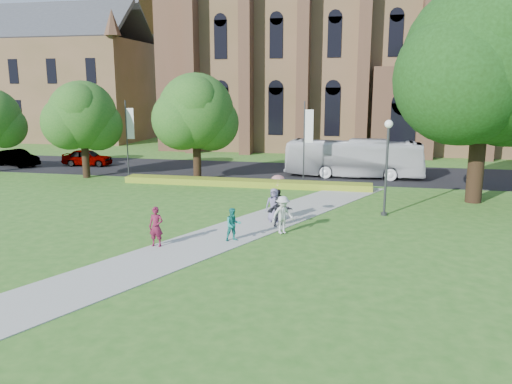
% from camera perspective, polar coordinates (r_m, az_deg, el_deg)
% --- Properties ---
extents(ground, '(160.00, 160.00, 0.00)m').
position_cam_1_polar(ground, '(23.06, -3.99, -5.62)').
color(ground, '#2F671F').
rests_on(ground, ground).
extents(road, '(160.00, 10.00, 0.02)m').
position_cam_1_polar(road, '(42.16, 3.47, 2.33)').
color(road, black).
rests_on(road, ground).
extents(footpath, '(15.58, 28.54, 0.04)m').
position_cam_1_polar(footpath, '(23.97, -3.33, -4.88)').
color(footpath, '#B2B2A8').
rests_on(footpath, ground).
extents(flower_hedge, '(18.00, 1.40, 0.45)m').
position_cam_1_polar(flower_hedge, '(35.91, -1.30, 1.06)').
color(flower_hedge, gold).
rests_on(flower_hedge, ground).
extents(cathedral, '(52.60, 18.25, 28.00)m').
position_cam_1_polar(cathedral, '(61.31, 16.27, 16.98)').
color(cathedral, brown).
rests_on(cathedral, ground).
extents(building_west, '(22.00, 14.00, 18.30)m').
position_cam_1_polar(building_west, '(74.85, -20.99, 12.74)').
color(building_west, brown).
rests_on(building_west, ground).
extents(streetlamp, '(0.44, 0.44, 5.24)m').
position_cam_1_polar(streetlamp, '(27.91, 14.75, 3.99)').
color(streetlamp, '#38383D').
rests_on(streetlamp, ground).
extents(large_tree, '(9.60, 9.60, 13.20)m').
position_cam_1_polar(large_tree, '(32.92, 24.73, 13.29)').
color(large_tree, '#332114').
rests_on(large_tree, ground).
extents(street_tree_0, '(5.20, 5.20, 7.50)m').
position_cam_1_polar(street_tree_0, '(41.05, -19.21, 8.29)').
color(street_tree_0, '#332114').
rests_on(street_tree_0, ground).
extents(street_tree_1, '(5.60, 5.60, 8.05)m').
position_cam_1_polar(street_tree_1, '(37.69, -6.88, 9.13)').
color(street_tree_1, '#332114').
rests_on(street_tree_1, ground).
extents(banner_pole_0, '(0.70, 0.10, 6.00)m').
position_cam_1_polar(banner_pole_0, '(36.73, 5.70, 6.23)').
color(banner_pole_0, '#38383D').
rests_on(banner_pole_0, ground).
extents(banner_pole_1, '(0.70, 0.10, 6.00)m').
position_cam_1_polar(banner_pole_1, '(40.71, -14.42, 6.45)').
color(banner_pole_1, '#38383D').
rests_on(banner_pole_1, ground).
extents(tour_coach, '(10.77, 2.74, 2.99)m').
position_cam_1_polar(tour_coach, '(40.01, 11.10, 3.81)').
color(tour_coach, silver).
rests_on(tour_coach, road).
extents(car_0, '(4.54, 2.20, 1.49)m').
position_cam_1_polar(car_0, '(47.78, -18.72, 3.76)').
color(car_0, gray).
rests_on(car_0, road).
extents(car_1, '(4.73, 2.81, 1.47)m').
position_cam_1_polar(car_1, '(49.96, -25.64, 3.53)').
color(car_1, gray).
rests_on(car_1, road).
extents(pedestrian_0, '(0.66, 0.44, 1.78)m').
position_cam_1_polar(pedestrian_0, '(22.35, -11.35, -3.90)').
color(pedestrian_0, maroon).
rests_on(pedestrian_0, footpath).
extents(pedestrian_1, '(0.93, 0.87, 1.53)m').
position_cam_1_polar(pedestrian_1, '(22.74, -2.63, -3.74)').
color(pedestrian_1, '#198176').
rests_on(pedestrian_1, footpath).
extents(pedestrian_2, '(1.34, 1.28, 1.82)m').
position_cam_1_polar(pedestrian_2, '(23.89, 3.07, -2.62)').
color(pedestrian_2, '#BCBCBC').
rests_on(pedestrian_2, footpath).
extents(pedestrian_3, '(0.94, 0.91, 1.57)m').
position_cam_1_polar(pedestrian_3, '(26.70, 2.54, -1.35)').
color(pedestrian_3, black).
rests_on(pedestrian_3, footpath).
extents(pedestrian_4, '(0.91, 0.63, 1.77)m').
position_cam_1_polar(pedestrian_4, '(25.99, 2.07, -1.49)').
color(pedestrian_4, slate).
rests_on(pedestrian_4, footpath).
extents(pedestrian_5, '(1.41, 1.24, 1.54)m').
position_cam_1_polar(pedestrian_5, '(25.21, 2.63, -2.18)').
color(pedestrian_5, '#25252D').
rests_on(pedestrian_5, footpath).
extents(parasol, '(0.71, 0.71, 0.60)m').
position_cam_1_polar(parasol, '(25.81, 2.52, 1.10)').
color(parasol, '#C48A97').
rests_on(parasol, pedestrian_4).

